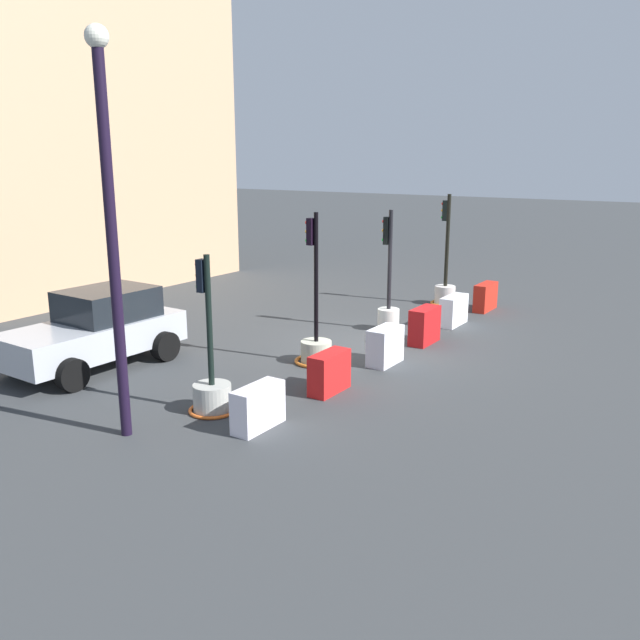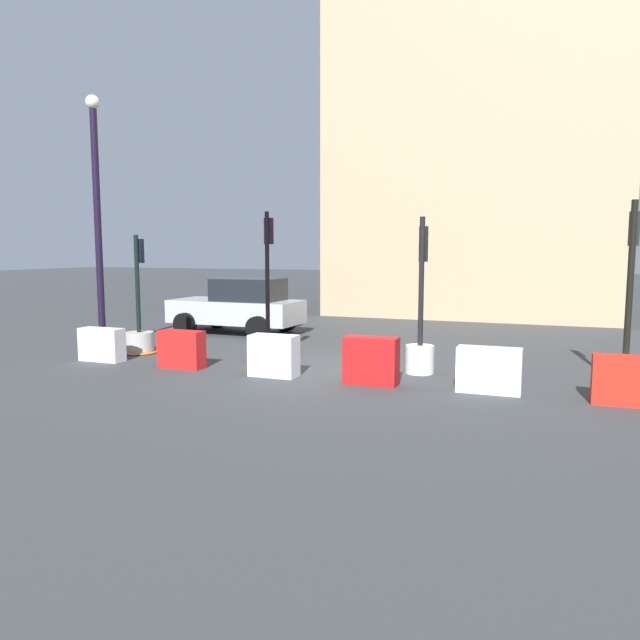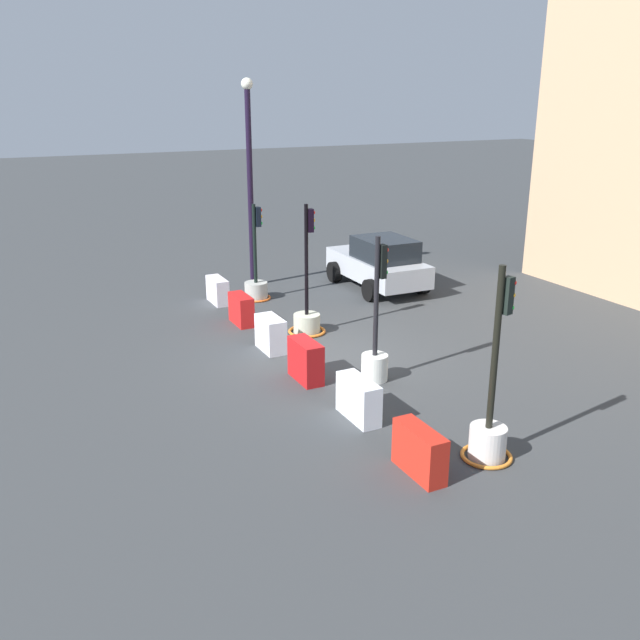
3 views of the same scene
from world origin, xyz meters
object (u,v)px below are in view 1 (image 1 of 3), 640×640
(construction_barrier_3, at_px, (425,326))
(construction_barrier_4, at_px, (454,310))
(construction_barrier_1, at_px, (329,372))
(construction_barrier_5, at_px, (485,297))
(construction_barrier_0, at_px, (258,407))
(car_silver_hatchback, at_px, (97,329))
(traffic_light_0, at_px, (212,388))
(construction_barrier_2, at_px, (385,346))
(traffic_light_1, at_px, (316,343))
(street_lamp_post, at_px, (110,215))
(traffic_light_3, at_px, (445,287))
(traffic_light_2, at_px, (388,305))

(construction_barrier_3, xyz_separation_m, construction_barrier_4, (2.15, 0.11, -0.05))
(construction_barrier_1, height_order, construction_barrier_5, construction_barrier_5)
(construction_barrier_0, height_order, car_silver_hatchback, car_silver_hatchback)
(traffic_light_0, relative_size, construction_barrier_3, 2.85)
(construction_barrier_2, xyz_separation_m, construction_barrier_5, (6.43, -0.01, -0.01))
(construction_barrier_0, distance_m, construction_barrier_4, 8.61)
(traffic_light_1, xyz_separation_m, street_lamp_post, (-5.08, 0.44, 3.20))
(car_silver_hatchback, distance_m, street_lamp_post, 5.00)
(construction_barrier_1, bearing_deg, traffic_light_0, 148.89)
(car_silver_hatchback, bearing_deg, construction_barrier_1, -74.88)
(construction_barrier_3, bearing_deg, traffic_light_3, 16.99)
(traffic_light_3, xyz_separation_m, street_lamp_post, (-12.38, 0.45, 3.11))
(traffic_light_2, height_order, construction_barrier_2, traffic_light_2)
(construction_barrier_0, height_order, construction_barrier_5, construction_barrier_5)
(traffic_light_3, distance_m, construction_barrier_4, 2.64)
(traffic_light_3, bearing_deg, construction_barrier_0, -173.53)
(traffic_light_0, height_order, construction_barrier_4, traffic_light_0)
(traffic_light_3, distance_m, construction_barrier_2, 6.66)
(traffic_light_0, relative_size, construction_barrier_4, 2.59)
(traffic_light_0, xyz_separation_m, construction_barrier_4, (8.48, -1.20, -0.05))
(construction_barrier_5, bearing_deg, car_silver_hatchback, 152.34)
(traffic_light_3, xyz_separation_m, car_silver_hatchback, (-10.16, 3.92, 0.27))
(traffic_light_2, xyz_separation_m, construction_barrier_3, (-0.66, -1.37, -0.23))
(construction_barrier_3, height_order, street_lamp_post, street_lamp_post)
(construction_barrier_0, relative_size, construction_barrier_1, 1.05)
(traffic_light_0, bearing_deg, street_lamp_post, 162.38)
(construction_barrier_1, bearing_deg, construction_barrier_5, -0.43)
(construction_barrier_1, distance_m, construction_barrier_5, 8.66)
(construction_barrier_4, bearing_deg, car_silver_hatchback, 146.59)
(traffic_light_1, relative_size, construction_barrier_4, 3.02)
(traffic_light_3, height_order, construction_barrier_3, traffic_light_3)
(construction_barrier_2, distance_m, car_silver_hatchback, 6.41)
(traffic_light_0, bearing_deg, traffic_light_1, 0.92)
(traffic_light_0, xyz_separation_m, traffic_light_3, (10.80, 0.05, 0.11))
(construction_barrier_4, bearing_deg, construction_barrier_5, -2.68)
(construction_barrier_3, bearing_deg, construction_barrier_4, 3.02)
(traffic_light_0, height_order, traffic_light_2, traffic_light_2)
(traffic_light_0, distance_m, traffic_light_2, 6.99)
(traffic_light_0, height_order, traffic_light_3, traffic_light_3)
(traffic_light_1, bearing_deg, traffic_light_3, -0.03)
(construction_barrier_5, bearing_deg, construction_barrier_2, 179.91)
(construction_barrier_2, bearing_deg, street_lamp_post, 162.97)
(construction_barrier_4, bearing_deg, street_lamp_post, 170.41)
(construction_barrier_3, distance_m, construction_barrier_4, 2.16)
(street_lamp_post, bearing_deg, construction_barrier_1, -25.61)
(car_silver_hatchback, bearing_deg, construction_barrier_4, -33.41)
(traffic_light_1, bearing_deg, construction_barrier_5, -10.69)
(traffic_light_1, bearing_deg, car_silver_hatchback, 126.14)
(construction_barrier_0, bearing_deg, car_silver_hatchback, 81.43)
(car_silver_hatchback, bearing_deg, traffic_light_0, -99.23)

